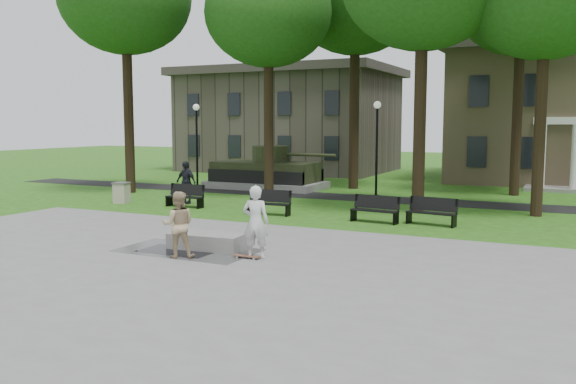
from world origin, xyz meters
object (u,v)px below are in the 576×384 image
Objects in this scene: concrete_block at (207,241)px; park_bench_0 at (186,195)px; skateboarder at (256,222)px; friend_watching at (178,225)px; trash_bin at (122,193)px.

park_bench_0 is (-5.84, 7.20, 0.28)m from concrete_block.
park_bench_0 reaches higher than concrete_block.
park_bench_0 is at bearing -56.13° from skateboarder.
friend_watching is at bearing -91.74° from concrete_block.
park_bench_0 is at bearing 129.07° from concrete_block.
skateboarder is 2.08× the size of trash_bin.
park_bench_0 reaches higher than trash_bin.
friend_watching is 1.00× the size of park_bench_0.
skateboarder is 13.48m from trash_bin.
skateboarder reaches higher than friend_watching.
skateboarder reaches higher than concrete_block.
trash_bin is at bearing -72.43° from friend_watching.
park_bench_0 is 1.89× the size of trash_bin.
trash_bin reaches higher than concrete_block.
skateboarder is 1.10× the size of park_bench_0.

